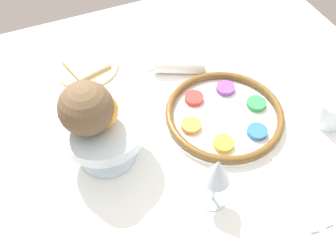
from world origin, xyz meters
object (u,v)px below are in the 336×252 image
Objects in this scene: wine_glass at (217,173)px; cup_far at (332,113)px; seder_plate at (224,115)px; coconut at (86,108)px; fruit_stand at (103,132)px; bread_plate at (87,66)px; orange_fruit at (99,111)px; napkin_roll at (180,65)px.

cup_far is (-0.38, -0.08, -0.07)m from wine_glass.
seder_plate is 2.60× the size of coconut.
fruit_stand is 1.06× the size of bread_plate.
wine_glass is at bearing 130.74° from fruit_stand.
orange_fruit reaches higher than wine_glass.
bread_plate is at bearing -101.15° from coconut.
coconut is at bearing -12.33° from cup_far.
cup_far reaches higher than napkin_roll.
cup_far reaches higher than bread_plate.
seder_plate is 1.66× the size of bread_plate.
orange_fruit reaches higher than napkin_roll.
coconut is 0.77× the size of napkin_roll.
fruit_stand is at bearing -1.64° from seder_plate.
coconut is (0.20, -0.21, 0.07)m from wine_glass.
coconut reaches higher than wine_glass.
bread_plate is 0.69m from cup_far.
coconut is 0.40m from napkin_roll.
fruit_stand reaches higher than cup_far.
cup_far is at bearing 167.20° from orange_fruit.
cup_far is at bearing 167.32° from fruit_stand.
orange_fruit is at bearing -116.16° from fruit_stand.
orange_fruit is at bearing -12.80° from cup_far.
seder_plate is 0.32m from fruit_stand.
orange_fruit is 0.44× the size of bread_plate.
fruit_stand is 1.28× the size of napkin_roll.
seder_plate is 0.21m from napkin_roll.
seder_plate is 2.01× the size of napkin_roll.
orange_fruit reaches higher than cup_far.
seder_plate is 3.74× the size of orange_fruit.
wine_glass is 0.28m from orange_fruit.
cup_far is at bearing 129.98° from napkin_roll.
fruit_stand is 0.09m from coconut.
orange_fruit is 0.70× the size of coconut.
fruit_stand is 1.66× the size of coconut.
coconut is 0.61m from cup_far.
coconut is (0.34, -0.01, 0.16)m from seder_plate.
napkin_roll is at bearing -50.02° from cup_far.
orange_fruit is 0.03m from coconut.
bread_plate is (-0.04, -0.32, -0.15)m from orange_fruit.
napkin_roll is at bearing -144.36° from fruit_stand.
orange_fruit is 0.36m from bread_plate.
fruit_stand reaches higher than napkin_roll.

